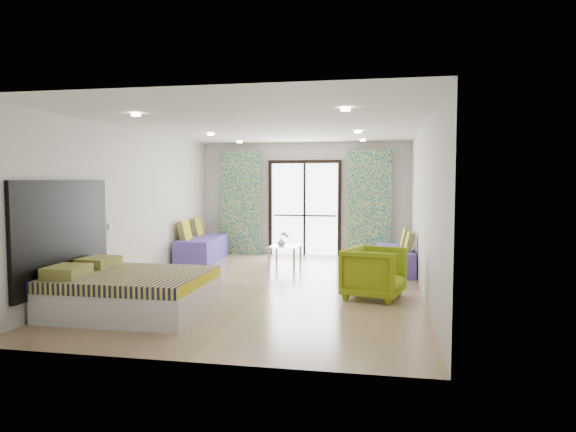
% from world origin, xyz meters
% --- Properties ---
extents(floor, '(5.00, 7.50, 0.01)m').
position_xyz_m(floor, '(0.00, 0.00, 0.00)').
color(floor, '#9C7E5D').
rests_on(floor, ground).
extents(ceiling, '(5.00, 7.50, 0.01)m').
position_xyz_m(ceiling, '(0.00, 0.00, 2.70)').
color(ceiling, silver).
rests_on(ceiling, ground).
extents(wall_back, '(5.00, 0.01, 2.70)m').
position_xyz_m(wall_back, '(0.00, 3.75, 1.35)').
color(wall_back, silver).
rests_on(wall_back, ground).
extents(wall_front, '(5.00, 0.01, 2.70)m').
position_xyz_m(wall_front, '(0.00, -3.75, 1.35)').
color(wall_front, silver).
rests_on(wall_front, ground).
extents(wall_left, '(0.01, 7.50, 2.70)m').
position_xyz_m(wall_left, '(-2.50, 0.00, 1.35)').
color(wall_left, silver).
rests_on(wall_left, ground).
extents(wall_right, '(0.01, 7.50, 2.70)m').
position_xyz_m(wall_right, '(2.50, 0.00, 1.35)').
color(wall_right, silver).
rests_on(wall_right, ground).
extents(balcony_door, '(1.76, 0.08, 2.28)m').
position_xyz_m(balcony_door, '(0.00, 3.72, 1.26)').
color(balcony_door, black).
rests_on(balcony_door, floor).
extents(balcony_rail, '(1.52, 0.03, 0.04)m').
position_xyz_m(balcony_rail, '(0.00, 3.73, 0.95)').
color(balcony_rail, '#595451').
rests_on(balcony_rail, balcony_door).
extents(curtain_left, '(1.00, 0.10, 2.50)m').
position_xyz_m(curtain_left, '(-1.55, 3.57, 1.25)').
color(curtain_left, silver).
rests_on(curtain_left, floor).
extents(curtain_right, '(1.00, 0.10, 2.50)m').
position_xyz_m(curtain_right, '(1.55, 3.57, 1.25)').
color(curtain_right, silver).
rests_on(curtain_right, floor).
extents(downlight_a, '(0.12, 0.12, 0.02)m').
position_xyz_m(downlight_a, '(-1.40, -2.00, 2.67)').
color(downlight_a, '#FFE0B2').
rests_on(downlight_a, ceiling).
extents(downlight_b, '(0.12, 0.12, 0.02)m').
position_xyz_m(downlight_b, '(1.40, -2.00, 2.67)').
color(downlight_b, '#FFE0B2').
rests_on(downlight_b, ceiling).
extents(downlight_c, '(0.12, 0.12, 0.02)m').
position_xyz_m(downlight_c, '(-1.40, 1.00, 2.67)').
color(downlight_c, '#FFE0B2').
rests_on(downlight_c, ceiling).
extents(downlight_d, '(0.12, 0.12, 0.02)m').
position_xyz_m(downlight_d, '(1.40, 1.00, 2.67)').
color(downlight_d, '#FFE0B2').
rests_on(downlight_d, ceiling).
extents(downlight_e, '(0.12, 0.12, 0.02)m').
position_xyz_m(downlight_e, '(-1.40, 3.00, 2.67)').
color(downlight_e, '#FFE0B2').
rests_on(downlight_e, ceiling).
extents(downlight_f, '(0.12, 0.12, 0.02)m').
position_xyz_m(downlight_f, '(1.40, 3.00, 2.67)').
color(downlight_f, '#FFE0B2').
rests_on(downlight_f, ceiling).
extents(headboard, '(0.06, 2.10, 1.50)m').
position_xyz_m(headboard, '(-2.46, -2.11, 1.05)').
color(headboard, black).
rests_on(headboard, floor).
extents(switch_plate, '(0.02, 0.10, 0.10)m').
position_xyz_m(switch_plate, '(-2.47, -0.86, 1.05)').
color(switch_plate, silver).
rests_on(switch_plate, wall_left).
extents(bed, '(1.99, 1.62, 0.69)m').
position_xyz_m(bed, '(-1.48, -2.11, 0.29)').
color(bed, silver).
rests_on(bed, floor).
extents(daybed_left, '(0.86, 1.94, 0.93)m').
position_xyz_m(daybed_left, '(-2.12, 2.38, 0.29)').
color(daybed_left, '#5846A7').
rests_on(daybed_left, floor).
extents(daybed_right, '(0.75, 1.72, 0.83)m').
position_xyz_m(daybed_right, '(2.12, 1.74, 0.26)').
color(daybed_right, '#5846A7').
rests_on(daybed_right, floor).
extents(coffee_table, '(0.67, 0.67, 0.71)m').
position_xyz_m(coffee_table, '(-0.17, 2.14, 0.36)').
color(coffee_table, silver).
rests_on(coffee_table, floor).
extents(vase, '(0.22, 0.22, 0.17)m').
position_xyz_m(vase, '(-0.24, 2.10, 0.49)').
color(vase, white).
rests_on(vase, coffee_table).
extents(armchair, '(0.96, 1.00, 0.86)m').
position_xyz_m(armchair, '(1.75, -0.61, 0.43)').
color(armchair, '#819813').
rests_on(armchair, floor).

